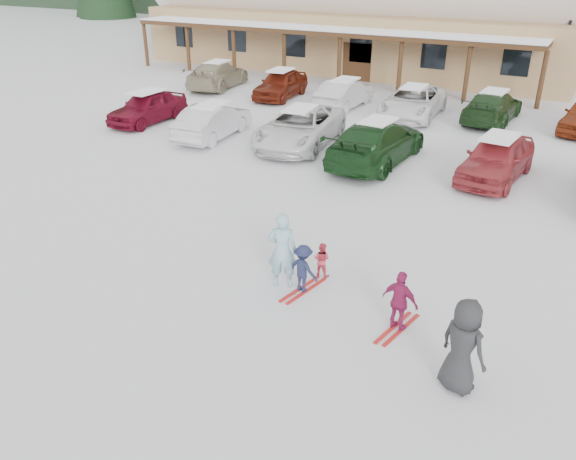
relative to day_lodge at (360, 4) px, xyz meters
The scene contains 20 objects.
ground 29.63m from the day_lodge, 72.16° to the right, with size 160.00×160.00×0.00m, color white.
day_lodge is the anchor object (origin of this frame).
lamp_post 13.44m from the day_lodge, 13.06° to the right, with size 0.50×0.25×6.69m.
adult_skier 29.56m from the day_lodge, 70.93° to the right, with size 0.67×0.44×1.84m, color #89B7CA.
toddler_red 29.01m from the day_lodge, 69.27° to the right, with size 0.41×0.32×0.85m, color #CE354A.
child_navy 29.75m from the day_lodge, 69.96° to the right, with size 0.75×0.43×1.15m, color #1A1F3F.
skis_child_navy 29.81m from the day_lodge, 69.96° to the right, with size 0.20×1.40×0.03m, color red.
child_magenta 30.97m from the day_lodge, 66.05° to the right, with size 0.79×0.33×1.34m, color #9D1F54.
skis_child_magenta 31.05m from the day_lodge, 66.05° to the right, with size 0.20×1.40×0.03m, color red.
bystander_dark 32.60m from the day_lodge, 64.49° to the right, with size 0.88×0.57×1.80m, color #262728.
parked_car_0 18.86m from the day_lodge, 98.20° to the right, with size 1.67×4.15×1.41m, color maroon.
parked_car_1 19.26m from the day_lodge, 85.92° to the right, with size 1.48×4.25×1.40m, color silver.
parked_car_2 19.03m from the day_lodge, 74.57° to the right, with size 2.48×5.37×1.49m, color white.
parked_car_3 20.71m from the day_lodge, 65.68° to the right, with size 2.20×5.41×1.57m, color #163917.
parked_car_4 22.43m from the day_lodge, 55.47° to the right, with size 1.76×4.37×1.49m, color #A52F35.
parked_car_7 11.94m from the day_lodge, 111.30° to the right, with size 2.06×5.06×1.47m, color tan.
parked_car_8 11.63m from the day_lodge, 88.87° to the right, with size 1.74×4.32×1.47m, color maroon.
parked_car_9 12.64m from the day_lodge, 70.57° to the right, with size 1.47×4.22×1.39m, color silver.
parked_car_10 14.30m from the day_lodge, 56.91° to the right, with size 2.37×5.13×1.43m, color white.
parked_car_11 15.75m from the day_lodge, 44.23° to the right, with size 1.95×4.80×1.39m, color #1C3A19.
Camera 1 is at (6.06, -9.52, 6.89)m, focal length 35.00 mm.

